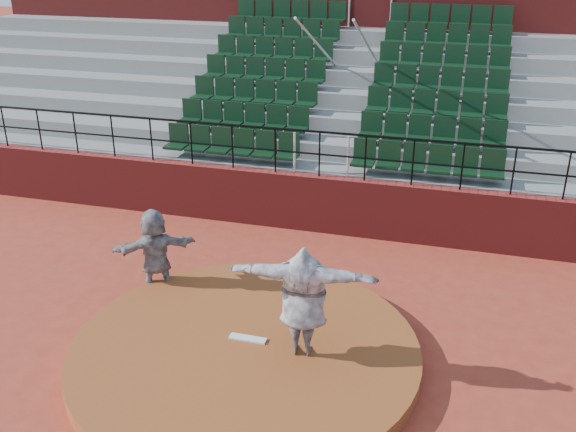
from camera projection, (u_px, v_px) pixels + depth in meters
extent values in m
plane|color=#A93926|center=(245.00, 358.00, 10.17)|extent=(90.00, 90.00, 0.00)
cylinder|color=#954921|center=(245.00, 351.00, 10.12)|extent=(5.50, 5.50, 0.25)
cube|color=white|center=(248.00, 338.00, 10.19)|extent=(0.60, 0.15, 0.03)
cube|color=maroon|center=(318.00, 203.00, 14.31)|extent=(24.00, 0.30, 1.30)
cylinder|color=black|center=(320.00, 132.00, 13.64)|extent=(24.00, 0.05, 0.05)
cylinder|color=black|center=(319.00, 154.00, 13.84)|extent=(24.00, 0.04, 0.04)
cylinder|color=black|center=(4.00, 127.00, 15.84)|extent=(0.04, 0.04, 1.00)
cylinder|color=black|center=(39.00, 130.00, 15.59)|extent=(0.04, 0.04, 1.00)
cylinder|color=black|center=(75.00, 133.00, 15.34)|extent=(0.04, 0.04, 1.00)
cylinder|color=black|center=(113.00, 136.00, 15.09)|extent=(0.04, 0.04, 1.00)
cylinder|color=black|center=(151.00, 139.00, 14.84)|extent=(0.04, 0.04, 1.00)
cylinder|color=black|center=(191.00, 143.00, 14.59)|extent=(0.04, 0.04, 1.00)
cylinder|color=black|center=(232.00, 147.00, 14.34)|extent=(0.04, 0.04, 1.00)
cylinder|color=black|center=(275.00, 150.00, 14.09)|extent=(0.04, 0.04, 1.00)
cylinder|color=black|center=(319.00, 154.00, 13.84)|extent=(0.04, 0.04, 1.00)
cylinder|color=black|center=(365.00, 158.00, 13.60)|extent=(0.04, 0.04, 1.00)
cylinder|color=black|center=(413.00, 162.00, 13.35)|extent=(0.04, 0.04, 1.00)
cylinder|color=black|center=(462.00, 167.00, 13.10)|extent=(0.04, 0.04, 1.00)
cylinder|color=black|center=(514.00, 171.00, 12.85)|extent=(0.04, 0.04, 1.00)
cylinder|color=black|center=(567.00, 176.00, 12.60)|extent=(0.04, 0.04, 1.00)
cube|color=gray|center=(324.00, 194.00, 14.81)|extent=(24.00, 0.85, 1.30)
cube|color=black|center=(231.00, 144.00, 14.98)|extent=(3.30, 0.48, 0.72)
cube|color=black|center=(427.00, 161.00, 13.86)|extent=(3.30, 0.48, 0.72)
cube|color=gray|center=(332.00, 174.00, 15.48)|extent=(24.00, 0.85, 1.70)
cube|color=black|center=(243.00, 118.00, 15.56)|extent=(3.30, 0.48, 0.72)
cube|color=black|center=(431.00, 133.00, 14.44)|extent=(3.30, 0.48, 0.72)
cube|color=gray|center=(339.00, 155.00, 16.15)|extent=(24.00, 0.85, 2.10)
cube|color=black|center=(254.00, 94.00, 16.15)|extent=(3.30, 0.48, 0.72)
cube|color=black|center=(436.00, 106.00, 15.03)|extent=(3.30, 0.48, 0.72)
cube|color=gray|center=(346.00, 138.00, 16.82)|extent=(24.00, 0.85, 2.50)
cube|color=black|center=(264.00, 72.00, 16.74)|extent=(3.30, 0.48, 0.72)
cube|color=black|center=(440.00, 82.00, 15.62)|extent=(3.30, 0.48, 0.72)
cube|color=gray|center=(352.00, 122.00, 17.49)|extent=(24.00, 0.85, 2.90)
cube|color=black|center=(273.00, 51.00, 17.33)|extent=(3.30, 0.48, 0.72)
cube|color=black|center=(443.00, 59.00, 16.21)|extent=(3.30, 0.48, 0.72)
cube|color=gray|center=(358.00, 108.00, 18.15)|extent=(24.00, 0.85, 3.30)
cube|color=black|center=(282.00, 32.00, 17.91)|extent=(3.30, 0.48, 0.72)
cube|color=black|center=(447.00, 38.00, 16.79)|extent=(3.30, 0.48, 0.72)
cube|color=gray|center=(364.00, 94.00, 18.82)|extent=(24.00, 0.85, 3.70)
cube|color=black|center=(290.00, 13.00, 18.50)|extent=(3.30, 0.48, 0.72)
cube|color=black|center=(450.00, 19.00, 17.38)|extent=(3.30, 0.48, 0.72)
cylinder|color=silver|center=(326.00, 54.00, 16.10)|extent=(0.06, 5.97, 2.46)
cylinder|color=silver|center=(373.00, 56.00, 15.80)|extent=(0.06, 5.97, 2.46)
cube|color=maroon|center=(377.00, 26.00, 19.83)|extent=(24.00, 3.00, 7.10)
imported|color=black|center=(303.00, 301.00, 9.56)|extent=(2.26, 0.80, 1.80)
imported|color=black|center=(155.00, 252.00, 11.74)|extent=(1.55, 1.25, 1.66)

